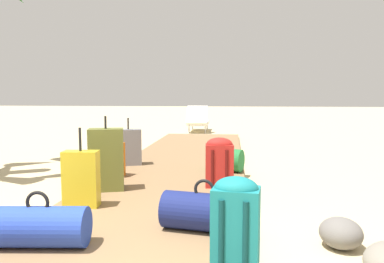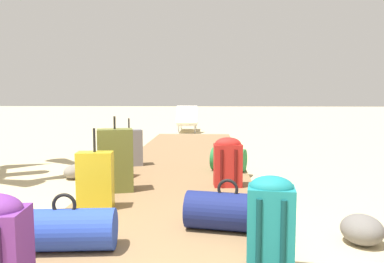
% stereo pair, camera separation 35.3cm
% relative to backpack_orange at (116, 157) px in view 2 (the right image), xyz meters
% --- Properties ---
extents(ground_plane, '(60.00, 60.00, 0.00)m').
position_rel_backpack_orange_xyz_m(ground_plane, '(0.77, -0.13, -0.34)').
color(ground_plane, '#CCB789').
extents(boardwalk, '(1.86, 8.93, 0.08)m').
position_rel_backpack_orange_xyz_m(boardwalk, '(0.77, 0.76, -0.30)').
color(boardwalk, olive).
rests_on(boardwalk, ground).
extents(backpack_orange, '(0.31, 0.27, 0.50)m').
position_rel_backpack_orange_xyz_m(backpack_orange, '(0.00, 0.00, 0.00)').
color(backpack_orange, orange).
rests_on(backpack_orange, boardwalk).
extents(duffel_bag_blue, '(0.70, 0.35, 0.40)m').
position_rel_backpack_orange_xyz_m(duffel_bag_blue, '(0.20, -2.23, -0.12)').
color(duffel_bag_blue, '#2847B7').
rests_on(duffel_bag_blue, boardwalk).
extents(duffel_bag_navy, '(0.69, 0.41, 0.41)m').
position_rel_backpack_orange_xyz_m(duffel_bag_navy, '(1.33, -1.80, -0.11)').
color(duffel_bag_navy, navy).
rests_on(duffel_bag_navy, boardwalk).
extents(backpack_red, '(0.33, 0.24, 0.57)m').
position_rel_backpack_orange_xyz_m(backpack_red, '(1.39, -0.40, 0.04)').
color(backpack_red, red).
rests_on(backpack_red, boardwalk).
extents(suitcase_grey, '(0.42, 0.32, 0.70)m').
position_rel_backpack_orange_xyz_m(suitcase_grey, '(-0.01, 0.79, 0.01)').
color(suitcase_grey, slate).
rests_on(suitcase_grey, boardwalk).
extents(duffel_bag_green, '(0.53, 0.44, 0.42)m').
position_rel_backpack_orange_xyz_m(duffel_bag_green, '(1.45, 0.48, -0.10)').
color(duffel_bag_green, '#237538').
rests_on(duffel_bag_green, boardwalk).
extents(backpack_teal, '(0.31, 0.26, 0.56)m').
position_rel_backpack_orange_xyz_m(backpack_teal, '(1.56, -2.38, 0.03)').
color(backpack_teal, '#197A7F').
rests_on(backpack_teal, boardwalk).
extents(suitcase_yellow, '(0.34, 0.20, 0.75)m').
position_rel_backpack_orange_xyz_m(suitcase_yellow, '(0.13, -1.30, 0.00)').
color(suitcase_yellow, gold).
rests_on(suitcase_yellow, boardwalk).
extents(suitcase_olive, '(0.42, 0.32, 0.82)m').
position_rel_backpack_orange_xyz_m(suitcase_olive, '(0.16, -0.68, 0.08)').
color(suitcase_olive, olive).
rests_on(suitcase_olive, boardwalk).
extents(lounge_chair, '(0.62, 1.54, 0.80)m').
position_rel_backpack_orange_xyz_m(lounge_chair, '(0.51, 6.63, -0.01)').
color(lounge_chair, white).
rests_on(lounge_chair, ground).
extents(rock_right_mid, '(0.37, 0.39, 0.23)m').
position_rel_backpack_orange_xyz_m(rock_right_mid, '(2.34, -1.84, -0.23)').
color(rock_right_mid, slate).
rests_on(rock_right_mid, ground).
extents(rock_left_far, '(0.37, 0.41, 0.19)m').
position_rel_backpack_orange_xyz_m(rock_left_far, '(-0.63, 0.25, -0.25)').
color(rock_left_far, gray).
rests_on(rock_left_far, ground).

